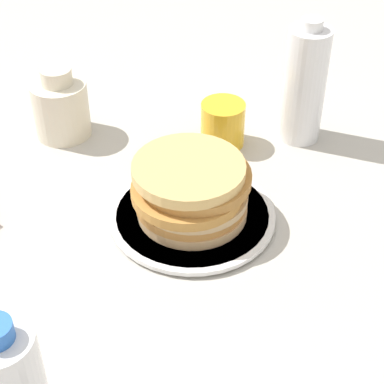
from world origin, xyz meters
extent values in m
plane|color=#BCB7AD|center=(0.00, 0.00, 0.00)|extent=(4.00, 4.00, 0.00)
cylinder|color=white|center=(0.03, 0.00, 0.01)|extent=(0.23, 0.23, 0.01)
cylinder|color=white|center=(0.03, 0.00, 0.01)|extent=(0.25, 0.25, 0.01)
cylinder|color=tan|center=(0.03, 0.00, 0.02)|extent=(0.17, 0.17, 0.02)
cylinder|color=#C1813E|center=(0.02, 0.00, 0.04)|extent=(0.17, 0.17, 0.01)
cylinder|color=tan|center=(0.03, 0.00, 0.05)|extent=(0.17, 0.17, 0.01)
cylinder|color=#BE833D|center=(0.02, -0.01, 0.06)|extent=(0.17, 0.17, 0.02)
cylinder|color=#B07839|center=(0.03, 0.01, 0.08)|extent=(0.17, 0.17, 0.02)
cylinder|color=#DAB069|center=(0.02, 0.00, 0.09)|extent=(0.17, 0.17, 0.02)
cylinder|color=yellow|center=(-0.02, 0.21, 0.04)|extent=(0.08, 0.08, 0.08)
cylinder|color=beige|center=(-0.29, 0.11, 0.05)|extent=(0.10, 0.10, 0.10)
cylinder|color=beige|center=(-0.29, 0.11, 0.12)|extent=(0.05, 0.05, 0.03)
cylinder|color=white|center=(0.10, 0.29, 0.10)|extent=(0.07, 0.07, 0.21)
cylinder|color=white|center=(0.10, 0.29, 0.21)|extent=(0.04, 0.04, 0.02)
camera|label=1|loc=(0.35, -0.66, 0.65)|focal=60.00mm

